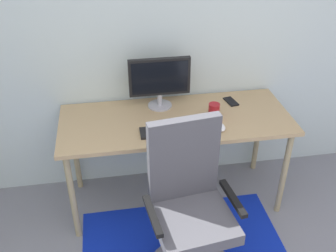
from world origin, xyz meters
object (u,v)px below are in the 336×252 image
monitor (160,79)px  desk (176,126)px  keyboard (172,131)px  computer_mouse (221,127)px  cell_phone (231,101)px  coffee_cup (214,110)px  office_chair (190,222)px

monitor → desk: bearing=-65.2°
keyboard → computer_mouse: 0.34m
keyboard → cell_phone: 0.62m
monitor → cell_phone: 0.59m
coffee_cup → office_chair: office_chair is taller
desk → monitor: 0.36m
monitor → keyboard: (0.03, -0.36, -0.21)m
monitor → office_chair: bearing=-86.9°
coffee_cup → office_chair: 0.83m
monitor → cell_phone: (0.55, -0.03, -0.22)m
cell_phone → office_chair: size_ratio=0.13×
monitor → coffee_cup: (0.36, -0.22, -0.17)m
keyboard → desk: bearing=70.2°
desk → computer_mouse: bearing=-35.1°
cell_phone → office_chair: (-0.50, -0.86, -0.34)m
computer_mouse → cell_phone: computer_mouse is taller
desk → office_chair: office_chair is taller
keyboard → coffee_cup: (0.33, 0.15, 0.04)m
desk → computer_mouse: 0.35m
desk → coffee_cup: bearing=-5.4°
monitor → coffee_cup: bearing=-31.1°
computer_mouse → coffee_cup: coffee_cup is taller
coffee_cup → cell_phone: 0.27m
desk → monitor: (-0.09, 0.19, 0.29)m
coffee_cup → computer_mouse: bearing=-88.5°
coffee_cup → office_chair: (-0.31, -0.67, -0.38)m
monitor → cell_phone: size_ratio=3.21×
cell_phone → coffee_cup: bearing=-146.5°
keyboard → computer_mouse: computer_mouse is taller
keyboard → cell_phone: keyboard is taller
coffee_cup → desk: bearing=174.6°
monitor → computer_mouse: bearing=-46.6°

